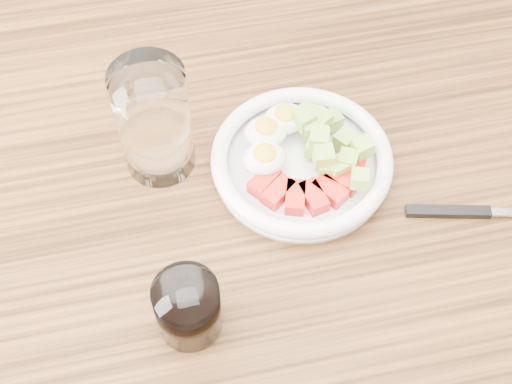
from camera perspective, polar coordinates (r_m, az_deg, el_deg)
dining_table at (r=0.88m, az=0.77°, el=-5.03°), size 1.50×0.90×0.77m
bowl at (r=0.82m, az=3.61°, el=2.73°), size 0.21×0.21×0.05m
fork at (r=0.83m, az=16.90°, el=-1.54°), size 0.19×0.06×0.01m
water_glass at (r=0.79m, az=-8.16°, el=5.65°), size 0.08×0.08×0.14m
coffee_glass at (r=0.71m, az=-5.46°, el=-9.22°), size 0.06×0.06×0.07m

